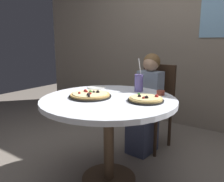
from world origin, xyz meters
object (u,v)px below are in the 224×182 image
soda_cup (139,83)px  diner_child (146,108)px  chair_wooden (154,101)px  pizza_cheese (146,99)px  dining_table (109,110)px  pizza_veggie (90,95)px  plate_small (97,88)px  sauce_bowl (161,93)px

soda_cup → diner_child: bearing=104.0°
chair_wooden → pizza_cheese: bearing=-70.2°
dining_table → pizza_veggie: bearing=-157.4°
dining_table → plate_small: size_ratio=6.24×
diner_child → pizza_veggie: 0.84m
sauce_bowl → plate_small: (-0.65, -0.08, -0.02)m
diner_child → soda_cup: (0.08, -0.34, 0.35)m
chair_wooden → soda_cup: 0.61m
chair_wooden → dining_table: bearing=-90.4°
chair_wooden → pizza_veggie: (-0.15, -0.96, 0.24)m
pizza_veggie → sauce_bowl: 0.61m
plate_small → sauce_bowl: bearing=7.2°
diner_child → pizza_cheese: bearing=-64.2°
chair_wooden → diner_child: diner_child is taller
diner_child → plate_small: (-0.33, -0.45, 0.27)m
pizza_veggie → pizza_cheese: 0.47m
dining_table → chair_wooden: (0.01, 0.89, -0.11)m
pizza_cheese → plate_small: (-0.64, 0.18, -0.01)m
dining_table → diner_child: bearing=90.5°
pizza_veggie → soda_cup: bearing=62.5°
dining_table → sauce_bowl: 0.48m
pizza_veggie → chair_wooden: bearing=80.8°
soda_cup → chair_wooden: bearing=97.9°
dining_table → sauce_bowl: bearing=48.1°
dining_table → soda_cup: (0.08, 0.37, 0.19)m
dining_table → pizza_veggie: (-0.15, -0.06, 0.13)m
pizza_cheese → plate_small: size_ratio=1.58×
pizza_veggie → plate_small: size_ratio=1.99×
pizza_cheese → soda_cup: size_ratio=0.93×
pizza_veggie → pizza_cheese: (0.45, 0.14, -0.00)m
pizza_veggie → soda_cup: (0.23, 0.43, 0.06)m
chair_wooden → sauce_bowl: bearing=-61.0°
dining_table → chair_wooden: 0.90m
dining_table → diner_child: size_ratio=1.04×
chair_wooden → pizza_veggie: 1.00m
diner_child → soda_cup: diner_child is taller
pizza_veggie → soda_cup: 0.49m
dining_table → soda_cup: soda_cup is taller
pizza_cheese → sauce_bowl: pizza_cheese is taller
plate_small → dining_table: bearing=-37.9°
chair_wooden → soda_cup: (0.07, -0.52, 0.30)m
pizza_veggie → plate_small: bearing=120.5°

